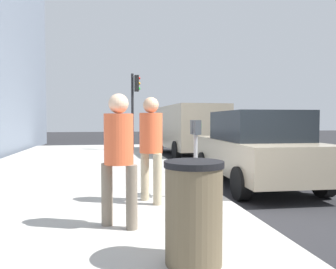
% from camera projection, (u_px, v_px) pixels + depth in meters
% --- Properties ---
extents(ground_plane, '(80.00, 80.00, 0.00)m').
position_uv_depth(ground_plane, '(238.00, 214.00, 5.41)').
color(ground_plane, '#232326').
rests_on(ground_plane, ground).
extents(sidewalk_slab, '(28.00, 6.00, 0.15)m').
position_uv_depth(sidewalk_slab, '(48.00, 220.00, 4.87)').
color(sidewalk_slab, '#A8A59E').
rests_on(sidewalk_slab, ground_plane).
extents(parking_meter, '(0.36, 0.12, 1.41)m').
position_uv_depth(parking_meter, '(196.00, 142.00, 5.89)').
color(parking_meter, gray).
rests_on(parking_meter, sidewalk_slab).
extents(pedestrian_at_meter, '(0.50, 0.39, 1.80)m').
position_uv_depth(pedestrian_at_meter, '(151.00, 140.00, 5.56)').
color(pedestrian_at_meter, tan).
rests_on(pedestrian_at_meter, sidewalk_slab).
extents(pedestrian_bystander, '(0.38, 0.46, 1.75)m').
position_uv_depth(pedestrian_bystander, '(119.00, 149.00, 4.26)').
color(pedestrian_bystander, '#726656').
rests_on(pedestrian_bystander, sidewalk_slab).
extents(parked_sedan_near, '(4.47, 2.10, 1.77)m').
position_uv_depth(parked_sedan_near, '(255.00, 148.00, 7.81)').
color(parked_sedan_near, gray).
rests_on(parked_sedan_near, ground_plane).
extents(parked_van_far, '(5.27, 2.27, 2.18)m').
position_uv_depth(parked_van_far, '(188.00, 127.00, 14.38)').
color(parked_van_far, gray).
rests_on(parked_van_far, ground_plane).
extents(traffic_signal, '(0.24, 0.44, 3.60)m').
position_uv_depth(traffic_signal, '(135.00, 99.00, 15.42)').
color(traffic_signal, black).
rests_on(traffic_signal, sidewalk_slab).
extents(trash_bin, '(0.59, 0.59, 1.01)m').
position_uv_depth(trash_bin, '(194.00, 212.00, 3.19)').
color(trash_bin, brown).
rests_on(trash_bin, sidewalk_slab).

